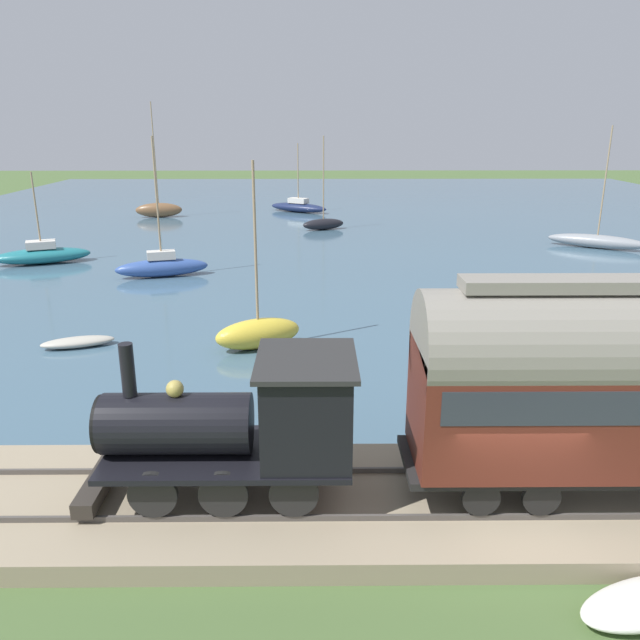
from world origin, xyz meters
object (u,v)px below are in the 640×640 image
(sailboat_teal, at_px, (42,255))
(rowboat_near_shore, at_px, (78,342))
(sailboat_gray, at_px, (597,241))
(rowboat_off_pier, at_px, (503,335))
(steam_locomotive, at_px, (249,419))
(sailboat_navy, at_px, (298,207))
(sailboat_yellow, at_px, (258,332))
(sailboat_brown, at_px, (159,209))
(sailboat_black, at_px, (323,223))
(sailboat_blue, at_px, (162,266))

(sailboat_teal, bearing_deg, rowboat_near_shore, -174.54)
(sailboat_gray, relative_size, rowboat_off_pier, 3.40)
(steam_locomotive, bearing_deg, sailboat_navy, 0.20)
(sailboat_yellow, bearing_deg, steam_locomotive, 159.73)
(sailboat_gray, xyz_separation_m, rowboat_near_shore, (-18.99, 27.75, -0.30))
(sailboat_yellow, xyz_separation_m, rowboat_off_pier, (0.90, -9.41, -0.44))
(sailboat_gray, bearing_deg, steam_locomotive, 177.14)
(sailboat_yellow, xyz_separation_m, sailboat_brown, (33.54, 11.65, 0.09))
(sailboat_black, xyz_separation_m, sailboat_navy, (10.06, 2.21, -0.01))
(sailboat_yellow, bearing_deg, sailboat_black, -30.35)
(sailboat_navy, bearing_deg, sailboat_gray, -99.57)
(sailboat_black, relative_size, sailboat_brown, 0.73)
(sailboat_blue, bearing_deg, sailboat_brown, -2.33)
(steam_locomotive, relative_size, sailboat_yellow, 0.83)
(sailboat_gray, distance_m, rowboat_near_shore, 33.63)
(steam_locomotive, distance_m, rowboat_near_shore, 13.09)
(sailboat_teal, distance_m, rowboat_off_pier, 27.27)
(rowboat_near_shore, relative_size, rowboat_off_pier, 1.19)
(sailboat_yellow, bearing_deg, sailboat_blue, 4.34)
(sailboat_black, relative_size, sailboat_gray, 0.90)
(sailboat_black, distance_m, sailboat_gray, 19.69)
(sailboat_yellow, relative_size, sailboat_blue, 0.92)
(sailboat_brown, bearing_deg, sailboat_navy, -82.17)
(sailboat_teal, xyz_separation_m, sailboat_gray, (4.45, -35.07, -0.03))
(sailboat_gray, xyz_separation_m, sailboat_blue, (-7.83, 27.17, 0.09))
(sailboat_black, distance_m, rowboat_off_pier, 26.66)
(rowboat_off_pier, bearing_deg, sailboat_blue, 110.97)
(sailboat_black, bearing_deg, steam_locomotive, 154.58)
(sailboat_gray, bearing_deg, sailboat_black, 98.94)
(rowboat_off_pier, bearing_deg, steam_locomotive, -162.93)
(sailboat_teal, height_order, sailboat_navy, sailboat_navy)
(sailboat_gray, bearing_deg, sailboat_navy, 80.69)
(sailboat_gray, bearing_deg, sailboat_brown, 97.76)
(rowboat_near_shore, xyz_separation_m, rowboat_off_pier, (0.74, -16.20, -0.02))
(steam_locomotive, distance_m, sailboat_yellow, 10.50)
(sailboat_yellow, relative_size, sailboat_teal, 1.21)
(sailboat_yellow, relative_size, sailboat_navy, 1.10)
(sailboat_navy, relative_size, rowboat_off_pier, 2.68)
(sailboat_teal, xyz_separation_m, sailboat_brown, (18.84, -2.46, 0.17))
(rowboat_near_shore, bearing_deg, steam_locomotive, -162.17)
(sailboat_teal, height_order, sailboat_black, sailboat_black)
(sailboat_brown, height_order, rowboat_near_shore, sailboat_brown)
(rowboat_near_shore, bearing_deg, sailboat_navy, -29.20)
(sailboat_teal, xyz_separation_m, sailboat_black, (12.03, -16.90, -0.02))
(sailboat_teal, xyz_separation_m, sailboat_blue, (-3.37, -7.90, 0.05))
(steam_locomotive, relative_size, sailboat_blue, 0.77)
(sailboat_black, height_order, sailboat_gray, sailboat_gray)
(sailboat_blue, relative_size, rowboat_near_shore, 2.68)
(sailboat_teal, distance_m, sailboat_brown, 19.00)
(sailboat_teal, height_order, sailboat_brown, sailboat_brown)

